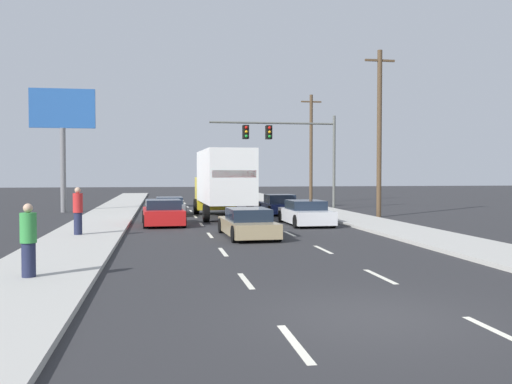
{
  "coord_description": "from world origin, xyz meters",
  "views": [
    {
      "loc": [
        -3.7,
        -9.53,
        2.59
      ],
      "look_at": [
        0.8,
        16.97,
        1.68
      ],
      "focal_mm": 39.41,
      "sensor_mm": 36.0,
      "label": 1
    }
  ],
  "objects_px": {
    "car_red": "(163,213)",
    "traffic_signal_mast": "(283,139)",
    "box_truck": "(223,180)",
    "roadside_billboard": "(63,124)",
    "car_white": "(306,213)",
    "pedestrian_mid_block": "(28,240)",
    "car_tan": "(248,224)",
    "utility_pole_far": "(311,147)",
    "car_gray": "(169,207)",
    "utility_pole_mid": "(379,132)",
    "pedestrian_near_corner": "(78,211)",
    "car_navy": "(279,205)"
  },
  "relations": [
    {
      "from": "car_red",
      "to": "traffic_signal_mast",
      "type": "relative_size",
      "value": 0.47
    },
    {
      "from": "box_truck",
      "to": "roadside_billboard",
      "type": "relative_size",
      "value": 1.1
    },
    {
      "from": "car_red",
      "to": "car_white",
      "type": "xyz_separation_m",
      "value": [
        7.01,
        -1.02,
        -0.02
      ]
    },
    {
      "from": "car_red",
      "to": "pedestrian_mid_block",
      "type": "xyz_separation_m",
      "value": [
        -3.19,
        -14.25,
        0.42
      ]
    },
    {
      "from": "car_tan",
      "to": "utility_pole_far",
      "type": "bearing_deg",
      "value": 69.32
    },
    {
      "from": "box_truck",
      "to": "car_gray",
      "type": "bearing_deg",
      "value": 131.06
    },
    {
      "from": "traffic_signal_mast",
      "to": "utility_pole_far",
      "type": "height_order",
      "value": "utility_pole_far"
    },
    {
      "from": "car_tan",
      "to": "pedestrian_mid_block",
      "type": "bearing_deg",
      "value": -127.69
    },
    {
      "from": "car_tan",
      "to": "utility_pole_far",
      "type": "distance_m",
      "value": 26.95
    },
    {
      "from": "car_gray",
      "to": "car_tan",
      "type": "height_order",
      "value": "car_tan"
    },
    {
      "from": "box_truck",
      "to": "utility_pole_mid",
      "type": "height_order",
      "value": "utility_pole_mid"
    },
    {
      "from": "car_red",
      "to": "roadside_billboard",
      "type": "relative_size",
      "value": 0.52
    },
    {
      "from": "utility_pole_far",
      "to": "roadside_billboard",
      "type": "relative_size",
      "value": 1.15
    },
    {
      "from": "car_gray",
      "to": "box_truck",
      "type": "relative_size",
      "value": 0.5
    },
    {
      "from": "box_truck",
      "to": "car_red",
      "type": "bearing_deg",
      "value": -133.47
    },
    {
      "from": "car_gray",
      "to": "roadside_billboard",
      "type": "height_order",
      "value": "roadside_billboard"
    },
    {
      "from": "traffic_signal_mast",
      "to": "utility_pole_mid",
      "type": "xyz_separation_m",
      "value": [
        4.19,
        -7.11,
        0.08
      ]
    },
    {
      "from": "utility_pole_far",
      "to": "traffic_signal_mast",
      "type": "bearing_deg",
      "value": -116.48
    },
    {
      "from": "car_gray",
      "to": "utility_pole_mid",
      "type": "distance_m",
      "value": 13.47
    },
    {
      "from": "car_white",
      "to": "roadside_billboard",
      "type": "xyz_separation_m",
      "value": [
        -13.44,
        11.32,
        5.22
      ]
    },
    {
      "from": "box_truck",
      "to": "car_tan",
      "type": "distance_m",
      "value": 9.48
    },
    {
      "from": "traffic_signal_mast",
      "to": "utility_pole_far",
      "type": "xyz_separation_m",
      "value": [
        4.45,
        8.93,
        -0.11
      ]
    },
    {
      "from": "car_tan",
      "to": "traffic_signal_mast",
      "type": "xyz_separation_m",
      "value": [
        4.95,
        15.96,
        4.38
      ]
    },
    {
      "from": "box_truck",
      "to": "utility_pole_far",
      "type": "xyz_separation_m",
      "value": [
        9.39,
        15.56,
        2.62
      ]
    },
    {
      "from": "box_truck",
      "to": "roadside_billboard",
      "type": "bearing_deg",
      "value": 145.4
    },
    {
      "from": "car_white",
      "to": "traffic_signal_mast",
      "type": "height_order",
      "value": "traffic_signal_mast"
    },
    {
      "from": "car_gray",
      "to": "box_truck",
      "type": "height_order",
      "value": "box_truck"
    },
    {
      "from": "utility_pole_mid",
      "to": "pedestrian_mid_block",
      "type": "bearing_deg",
      "value": -132.16
    },
    {
      "from": "roadside_billboard",
      "to": "pedestrian_near_corner",
      "type": "height_order",
      "value": "roadside_billboard"
    },
    {
      "from": "utility_pole_mid",
      "to": "pedestrian_mid_block",
      "type": "xyz_separation_m",
      "value": [
        -15.68,
        -17.31,
        -4.0
      ]
    },
    {
      "from": "car_red",
      "to": "utility_pole_far",
      "type": "relative_size",
      "value": 0.45
    },
    {
      "from": "car_navy",
      "to": "utility_pole_far",
      "type": "relative_size",
      "value": 0.44
    },
    {
      "from": "pedestrian_mid_block",
      "to": "roadside_billboard",
      "type": "bearing_deg",
      "value": 97.52
    },
    {
      "from": "traffic_signal_mast",
      "to": "utility_pole_mid",
      "type": "bearing_deg",
      "value": -59.47
    },
    {
      "from": "car_white",
      "to": "utility_pole_mid",
      "type": "bearing_deg",
      "value": 36.69
    },
    {
      "from": "utility_pole_far",
      "to": "car_red",
      "type": "bearing_deg",
      "value": -123.71
    },
    {
      "from": "car_navy",
      "to": "box_truck",
      "type": "bearing_deg",
      "value": -144.26
    },
    {
      "from": "car_white",
      "to": "pedestrian_mid_block",
      "type": "distance_m",
      "value": 16.71
    },
    {
      "from": "roadside_billboard",
      "to": "pedestrian_mid_block",
      "type": "height_order",
      "value": "roadside_billboard"
    },
    {
      "from": "car_white",
      "to": "utility_pole_mid",
      "type": "xyz_separation_m",
      "value": [
        5.48,
        4.08,
        4.43
      ]
    },
    {
      "from": "traffic_signal_mast",
      "to": "pedestrian_near_corner",
      "type": "bearing_deg",
      "value": -127.53
    },
    {
      "from": "car_tan",
      "to": "pedestrian_near_corner",
      "type": "xyz_separation_m",
      "value": [
        -6.71,
        0.78,
        0.55
      ]
    },
    {
      "from": "car_navy",
      "to": "traffic_signal_mast",
      "type": "height_order",
      "value": "traffic_signal_mast"
    },
    {
      "from": "utility_pole_mid",
      "to": "roadside_billboard",
      "type": "relative_size",
      "value": 1.2
    },
    {
      "from": "car_red",
      "to": "car_navy",
      "type": "relative_size",
      "value": 1.02
    },
    {
      "from": "car_gray",
      "to": "car_tan",
      "type": "relative_size",
      "value": 0.97
    },
    {
      "from": "car_red",
      "to": "box_truck",
      "type": "xyz_separation_m",
      "value": [
        3.36,
        3.55,
        1.6
      ]
    },
    {
      "from": "car_navy",
      "to": "roadside_billboard",
      "type": "relative_size",
      "value": 0.51
    },
    {
      "from": "car_red",
      "to": "utility_pole_far",
      "type": "height_order",
      "value": "utility_pole_far"
    },
    {
      "from": "car_gray",
      "to": "car_red",
      "type": "relative_size",
      "value": 1.06
    }
  ]
}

